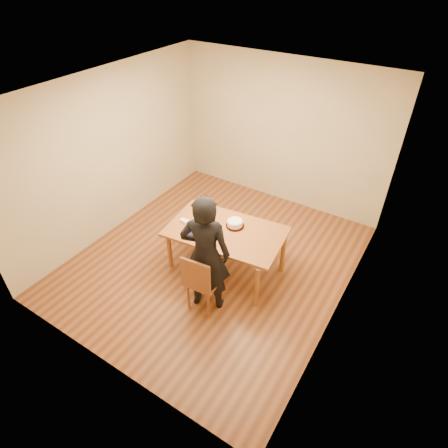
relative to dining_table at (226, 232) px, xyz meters
The scene contains 16 objects.
room_shell 0.78m from the dining_table, 122.28° to the left, with size 4.00×4.50×2.70m.
dining_table is the anchor object (origin of this frame).
dining_chair 0.84m from the dining_table, 79.05° to the right, with size 0.39×0.39×0.04m, color brown.
cake_plate 0.17m from the dining_table, 68.78° to the left, with size 0.27×0.27×0.02m, color red.
cake 0.19m from the dining_table, 68.78° to the left, with size 0.23×0.23×0.07m, color white.
frosting_dome 0.21m from the dining_table, 68.78° to the left, with size 0.22×0.22×0.03m, color white.
frosting_tub 0.48m from the dining_table, 95.81° to the right, with size 0.09×0.09×0.08m, color white.
frosting_lid 0.51m from the dining_table, 142.48° to the right, with size 0.09×0.09×0.01m, color #181797.
frosting_dollop 0.51m from the dining_table, 142.48° to the right, with size 0.04×0.04×0.02m, color white.
ramekin_green 0.52m from the dining_table, 146.57° to the right, with size 0.09×0.09×0.04m, color white.
ramekin_yellow 0.69m from the dining_table, 167.08° to the right, with size 0.08×0.08×0.04m, color white.
ramekin_multi 0.62m from the dining_table, 164.43° to the right, with size 0.09×0.09×0.04m, color white.
candy_box_pink 0.59m from the dining_table, 141.88° to the left, with size 0.12×0.06×0.02m, color #C32E9F.
candy_box_green 0.60m from the dining_table, 141.87° to the left, with size 0.12×0.06×0.02m, color green.
spatula 0.56m from the dining_table, 96.33° to the right, with size 0.18×0.02×0.01m, color black.
person 0.76m from the dining_table, 78.39° to the right, with size 0.65×0.43×1.79m, color black.
Camera 1 is at (2.54, -3.72, 4.11)m, focal length 30.00 mm.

